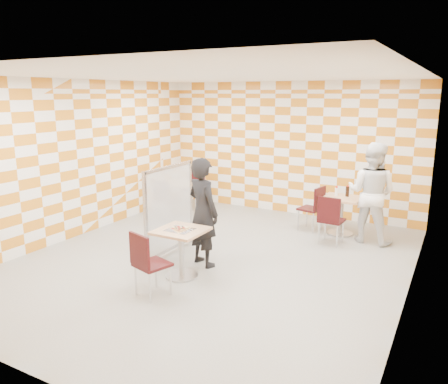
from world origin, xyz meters
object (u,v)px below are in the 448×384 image
man_white (371,193)px  chair_empty_far (195,185)px  chair_second_front (330,217)px  partition (170,209)px  empty_table (179,193)px  soda_bottle (347,191)px  man_dark (203,212)px  sport_bottle (336,192)px  main_table (181,245)px  second_table (341,209)px  chair_main_front (147,260)px  chair_second_side (315,205)px  chair_empty_near (165,197)px

man_white → chair_empty_far: bearing=-0.2°
chair_second_front → partition: 2.91m
empty_table → soda_bottle: bearing=7.1°
chair_empty_far → man_dark: size_ratio=0.53×
man_white → sport_bottle: bearing=-10.8°
main_table → empty_table: (-2.02, 2.89, 0.00)m
second_table → chair_main_front: size_ratio=0.81×
empty_table → partition: (1.28, -2.13, 0.28)m
empty_table → man_white: 4.22m
chair_main_front → chair_empty_far: size_ratio=1.00×
chair_main_front → man_white: man_white is taller
main_table → chair_empty_far: bearing=119.5°
man_white → partition: bearing=46.1°
chair_second_side → chair_empty_near: size_ratio=1.00×
chair_second_side → soda_bottle: bearing=17.8°
chair_main_front → man_white: 4.46m
empty_table → sport_bottle: size_ratio=3.75×
chair_second_front → partition: bearing=-143.6°
man_dark → chair_main_front: bearing=109.1°
main_table → partition: partition is taller
chair_main_front → chair_second_front: same height
chair_main_front → chair_empty_near: same height
chair_main_front → partition: size_ratio=0.60×
chair_second_front → sport_bottle: (-0.12, 0.82, 0.29)m
chair_empty_far → man_dark: 3.74m
man_dark → man_white: size_ratio=0.94×
second_table → chair_empty_near: size_ratio=0.81×
chair_second_side → chair_empty_far: 3.19m
main_table → chair_second_side: bearing=71.1°
empty_table → chair_second_side: 3.12m
empty_table → chair_empty_far: size_ratio=0.81×
main_table → chair_second_side: 3.34m
chair_second_side → man_white: 1.16m
chair_second_front → chair_empty_far: size_ratio=1.00×
sport_bottle → soda_bottle: soda_bottle is taller
second_table → soda_bottle: (0.07, 0.11, 0.34)m
chair_empty_near → man_white: 4.24m
main_table → man_dark: man_dark is taller
chair_second_front → soda_bottle: 0.92m
sport_bottle → chair_second_front: bearing=-82.0°
chair_second_front → man_white: bearing=44.9°
man_dark → sport_bottle: bearing=-96.8°
partition → man_white: 3.72m
empty_table → chair_second_front: chair_second_front is taller
chair_empty_far → man_white: 4.30m
empty_table → chair_empty_near: size_ratio=0.81×
chair_main_front → partition: 1.74m
empty_table → chair_empty_far: chair_empty_far is taller
second_table → man_white: bearing=-17.0°
man_white → empty_table: bearing=10.2°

